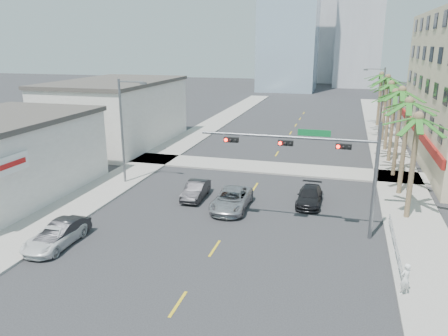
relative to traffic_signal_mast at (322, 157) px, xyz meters
name	(u,v)px	position (x,y,z in m)	size (l,w,h in m)	color
ground	(192,282)	(-5.78, -7.95, -5.06)	(260.00, 260.00, 0.00)	#262628
sidewalk_right	(400,184)	(6.22, 12.05, -4.99)	(4.00, 120.00, 0.15)	gray
sidewalk_left	(147,164)	(-17.78, 12.05, -4.99)	(4.00, 120.00, 0.15)	gray
sidewalk_cross	(267,167)	(-5.78, 14.05, -4.99)	(80.00, 4.00, 0.15)	gray
building_left_far	(117,114)	(-25.28, 20.05, -1.46)	(11.00, 18.00, 7.20)	beige
tower_far_center	(319,11)	(-8.78, 117.05, 15.94)	(16.00, 16.00, 42.00)	#ADADB2
traffic_signal_mast	(322,157)	(0.00, 0.00, 0.00)	(11.12, 0.54, 7.20)	slate
palm_tree_0	(418,118)	(5.82, 4.05, 2.02)	(4.80, 4.80, 7.80)	brown
palm_tree_1	(409,103)	(5.82, 9.25, 2.37)	(4.80, 4.80, 8.16)	brown
palm_tree_2	(402,91)	(5.82, 14.45, 2.72)	(4.80, 4.80, 8.52)	brown
palm_tree_3	(396,93)	(5.82, 19.65, 2.02)	(4.80, 4.80, 7.80)	brown
palm_tree_4	(391,85)	(5.82, 24.85, 2.37)	(4.80, 4.80, 8.16)	brown
palm_tree_5	(388,78)	(5.82, 30.05, 2.72)	(4.80, 4.80, 8.52)	brown
palm_tree_6	(384,80)	(5.82, 35.25, 2.02)	(4.80, 4.80, 7.80)	brown
palm_tree_7	(382,75)	(5.82, 40.45, 2.37)	(4.80, 4.80, 8.16)	brown
streetlight_left	(124,126)	(-16.78, 6.05, 0.00)	(2.55, 0.25, 9.00)	slate
streetlight_right	(380,100)	(5.21, 30.05, 0.00)	(2.55, 0.25, 9.00)	slate
guardrail	(395,244)	(4.52, -1.95, -4.39)	(0.08, 8.08, 1.00)	silver
car_parked_mid	(62,233)	(-15.00, -5.73, -4.37)	(1.46, 4.18, 1.38)	black
car_parked_far	(54,237)	(-15.18, -6.27, -4.43)	(2.09, 4.53, 1.26)	white
car_lane_left	(196,190)	(-9.75, 4.08, -4.39)	(1.43, 4.09, 1.35)	black
car_lane_center	(232,200)	(-6.45, 2.59, -4.33)	(2.42, 5.25, 1.46)	#A8A8AC
car_lane_right	(310,196)	(-0.98, 5.14, -4.42)	(1.79, 4.39, 1.27)	black
pedestrian	(405,279)	(4.52, -6.45, -4.09)	(0.60, 0.39, 1.64)	white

